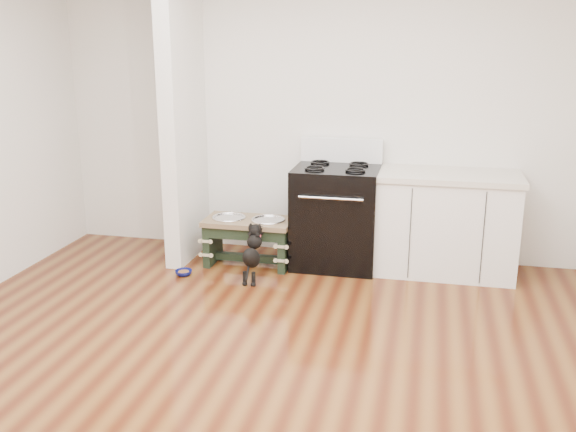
{
  "coord_description": "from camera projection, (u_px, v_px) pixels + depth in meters",
  "views": [
    {
      "loc": [
        1.06,
        -3.45,
        2.07
      ],
      "look_at": [
        -0.1,
        1.7,
        0.57
      ],
      "focal_mm": 40.0,
      "sensor_mm": 36.0,
      "label": 1
    }
  ],
  "objects": [
    {
      "name": "dog_feeder",
      "position": [
        248.0,
        233.0,
        5.89
      ],
      "size": [
        0.8,
        0.43,
        0.46
      ],
      "color": "black",
      "rests_on": "ground"
    },
    {
      "name": "ground",
      "position": [
        244.0,
        376.0,
        4.03
      ],
      "size": [
        5.0,
        5.0,
        0.0
      ],
      "primitive_type": "plane",
      "color": "#471C0C",
      "rests_on": "ground"
    },
    {
      "name": "floor_bowl",
      "position": [
        184.0,
        273.0,
        5.71
      ],
      "size": [
        0.18,
        0.18,
        0.05
      ],
      "rotation": [
        0.0,
        0.0,
        0.21
      ],
      "color": "#0D135C",
      "rests_on": "ground"
    },
    {
      "name": "room_shell",
      "position": [
        238.0,
        118.0,
        3.58
      ],
      "size": [
        5.0,
        5.0,
        5.0
      ],
      "color": "silver",
      "rests_on": "ground"
    },
    {
      "name": "oven_range",
      "position": [
        336.0,
        215.0,
        5.87
      ],
      "size": [
        0.76,
        0.69,
        1.14
      ],
      "color": "black",
      "rests_on": "ground"
    },
    {
      "name": "cabinet_run",
      "position": [
        446.0,
        223.0,
        5.68
      ],
      "size": [
        1.24,
        0.64,
        0.91
      ],
      "color": "white",
      "rests_on": "ground"
    },
    {
      "name": "partition_wall",
      "position": [
        183.0,
        116.0,
        5.88
      ],
      "size": [
        0.15,
        0.8,
        2.7
      ],
      "primitive_type": "cube",
      "color": "silver",
      "rests_on": "ground"
    },
    {
      "name": "puppy",
      "position": [
        253.0,
        251.0,
        5.53
      ],
      "size": [
        0.14,
        0.41,
        0.49
      ],
      "color": "black",
      "rests_on": "ground"
    }
  ]
}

